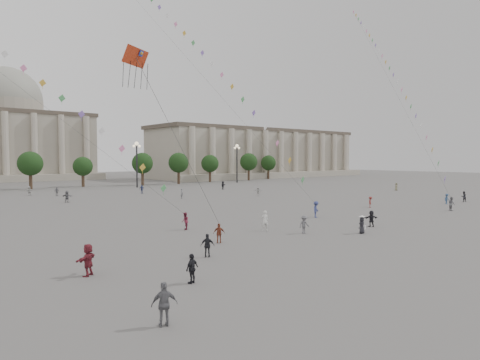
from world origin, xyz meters
TOP-DOWN VIEW (x-y plane):
  - ground at (0.00, 0.00)m, footprint 360.00×360.00m
  - hall_east at (75.00, 93.89)m, footprint 84.00×26.22m
  - hall_central at (0.00, 129.22)m, footprint 48.30×34.30m
  - tree_row at (0.00, 78.00)m, footprint 137.12×5.12m
  - lamp_post_mid_east at (15.00, 70.00)m, footprint 2.00×0.90m
  - lamp_post_far_east at (45.00, 70.00)m, footprint 2.00×0.90m
  - person_crowd_0 at (8.08, 53.75)m, footprint 1.01×0.44m
  - person_crowd_3 at (7.65, 2.59)m, footprint 1.58×1.11m
  - person_crowd_4 at (-9.79, 63.11)m, footprint 1.58×1.22m
  - person_crowd_6 at (-0.43, 4.30)m, footprint 1.15×0.76m
  - person_crowd_7 at (22.61, 36.30)m, footprint 1.34×1.31m
  - person_crowd_8 at (21.99, 12.20)m, footprint 1.14×1.01m
  - person_crowd_9 at (26.62, 52.24)m, footprint 1.73×1.13m
  - person_crowd_12 at (-8.41, 46.00)m, footprint 1.51×1.63m
  - person_crowd_13 at (-2.24, 7.64)m, footprint 0.83×0.70m
  - person_crowd_14 at (34.72, 7.52)m, footprint 1.07×0.70m
  - person_crowd_15 at (39.88, 7.28)m, footprint 1.02×0.96m
  - person_crowd_16 at (-6.16, 58.95)m, footprint 0.99×0.53m
  - person_crowd_18 at (8.45, 39.72)m, footprint 0.56×0.72m
  - person_crowd_19 at (53.13, 26.57)m, footprint 0.86×0.63m
  - tourist_0 at (-9.07, 5.70)m, footprint 0.99×0.88m
  - tourist_1 at (-12.62, 2.28)m, footprint 0.99×0.92m
  - tourist_2 at (-20.75, 2.88)m, footprint 1.73×1.52m
  - tourist_3 at (-21.04, -6.62)m, footprint 1.17×0.81m
  - tourist_4 at (-16.87, -2.27)m, footprint 1.05×0.71m
  - kite_flyer_0 at (-7.77, 12.93)m, footprint 0.98×1.03m
  - kite_flyer_1 at (8.48, 10.47)m, footprint 1.42×1.17m
  - kite_flyer_2 at (27.14, 3.44)m, footprint 1.09×1.12m
  - hat_person at (3.64, 0.93)m, footprint 0.79×0.60m
  - dragon_kite at (-17.66, 2.60)m, footprint 5.42×2.37m
  - kite_train_mid at (2.85, 39.04)m, footprint 11.35×53.95m
  - kite_train_east at (40.89, 21.56)m, footprint 26.13×33.68m

SIDE VIEW (x-z plane):
  - ground at x=0.00m, z-range 0.00..0.00m
  - person_crowd_8 at x=21.99m, z-range 0.00..1.53m
  - person_crowd_7 at x=22.61m, z-range 0.00..1.53m
  - person_crowd_14 at x=34.72m, z-range 0.00..1.56m
  - person_crowd_16 at x=-6.16m, z-range 0.00..1.60m
  - tourist_0 at x=-9.07m, z-range 0.00..1.61m
  - person_crowd_19 at x=53.13m, z-range 0.00..1.63m
  - hat_person at x=3.64m, z-range -0.03..1.66m
  - tourist_1 at x=-12.62m, z-range 0.00..1.64m
  - person_crowd_3 at x=7.65m, z-range 0.00..1.64m
  - tourist_4 at x=-16.87m, z-range 0.00..1.66m
  - person_crowd_6 at x=-0.43m, z-range 0.00..1.66m
  - person_crowd_4 at x=-9.79m, z-range 0.00..1.67m
  - person_crowd_15 at x=39.88m, z-range 0.00..1.68m
  - kite_flyer_0 at x=-7.77m, z-range 0.00..1.68m
  - person_crowd_0 at x=8.08m, z-range 0.00..1.71m
  - person_crowd_18 at x=8.45m, z-range 0.00..1.72m
  - person_crowd_9 at x=26.62m, z-range 0.00..1.79m
  - person_crowd_12 at x=-8.41m, z-range 0.00..1.82m
  - kite_flyer_2 at x=27.14m, z-range 0.00..1.82m
  - tourist_3 at x=-21.04m, z-range 0.00..1.84m
  - tourist_2 at x=-20.75m, z-range 0.00..1.90m
  - kite_flyer_1 at x=8.48m, z-range 0.00..1.91m
  - person_crowd_13 at x=-2.24m, z-range 0.00..1.94m
  - tree_row at x=0.00m, z-range 1.39..9.39m
  - lamp_post_mid_east at x=15.00m, z-range 2.03..12.68m
  - lamp_post_far_east at x=45.00m, z-range 2.03..12.68m
  - hall_east at x=75.00m, z-range -0.17..17.03m
  - dragon_kite at x=-17.66m, z-range 4.96..19.69m
  - hall_central at x=0.00m, z-range -3.52..31.98m
  - kite_train_east at x=40.89m, z-range -6.17..52.31m
  - kite_train_mid at x=2.85m, z-range -8.05..69.24m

